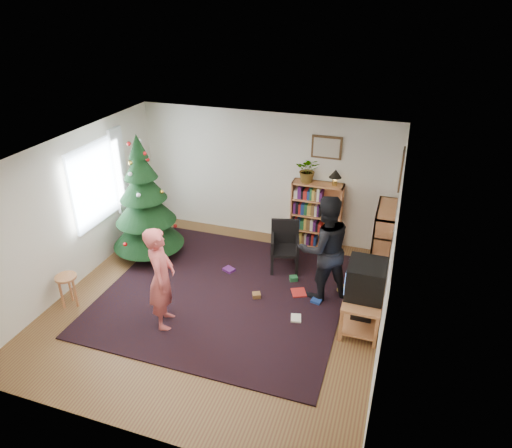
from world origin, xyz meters
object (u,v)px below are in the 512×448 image
(bookshelf_right, at_px, (382,242))
(table_lamp, at_px, (335,175))
(tv_stand, at_px, (363,306))
(person_standing, at_px, (161,278))
(armchair, at_px, (286,244))
(potted_plant, at_px, (308,170))
(bookshelf_back, at_px, (316,214))
(person_by_chair, at_px, (324,248))
(stool, at_px, (67,283))
(christmas_tree, at_px, (145,208))
(crt_tv, at_px, (366,279))
(picture_back, at_px, (327,147))
(picture_right, at_px, (402,169))

(bookshelf_right, distance_m, table_lamp, 1.46)
(tv_stand, distance_m, person_standing, 2.96)
(armchair, xyz_separation_m, potted_plant, (0.13, 0.94, 1.06))
(bookshelf_back, height_order, person_by_chair, person_by_chair)
(person_by_chair, bearing_deg, table_lamp, -117.39)
(tv_stand, bearing_deg, bookshelf_right, 85.17)
(armchair, relative_size, potted_plant, 1.88)
(stool, xyz_separation_m, person_standing, (1.65, 0.08, 0.39))
(christmas_tree, height_order, table_lamp, christmas_tree)
(bookshelf_right, relative_size, person_by_chair, 0.74)
(christmas_tree, xyz_separation_m, potted_plant, (2.65, 1.35, 0.56))
(bookshelf_back, height_order, bookshelf_right, same)
(armchair, xyz_separation_m, table_lamp, (0.63, 0.94, 1.03))
(person_standing, xyz_separation_m, table_lamp, (1.92, 3.02, 0.70))
(bookshelf_right, distance_m, crt_tv, 1.43)
(picture_back, bearing_deg, person_by_chair, -78.17)
(crt_tv, bearing_deg, armchair, 141.59)
(bookshelf_back, xyz_separation_m, tv_stand, (1.15, -2.11, -0.34))
(crt_tv, xyz_separation_m, person_standing, (-2.77, -0.91, 0.00))
(crt_tv, bearing_deg, potted_plant, 122.60)
(picture_right, relative_size, armchair, 0.67)
(stool, distance_m, person_standing, 1.69)
(picture_back, bearing_deg, stool, -136.02)
(bookshelf_back, height_order, table_lamp, table_lamp)
(christmas_tree, bearing_deg, picture_right, 10.11)
(picture_back, xyz_separation_m, christmas_tree, (-2.94, -1.48, -0.98))
(christmas_tree, bearing_deg, potted_plant, 26.97)
(table_lamp, bearing_deg, bookshelf_back, 180.00)
(christmas_tree, distance_m, tv_stand, 4.13)
(person_standing, bearing_deg, bookshelf_back, -47.81)
(person_by_chair, height_order, potted_plant, potted_plant)
(tv_stand, xyz_separation_m, table_lamp, (-0.85, 2.11, 1.18))
(bookshelf_right, relative_size, table_lamp, 4.26)
(picture_back, height_order, person_by_chair, picture_back)
(tv_stand, distance_m, table_lamp, 2.57)
(crt_tv, bearing_deg, table_lamp, 111.95)
(tv_stand, bearing_deg, person_standing, -161.93)
(armchair, bearing_deg, tv_stand, -53.72)
(crt_tv, relative_size, armchair, 0.65)
(tv_stand, height_order, armchair, armchair)
(bookshelf_back, distance_m, stool, 4.51)
(bookshelf_right, height_order, person_by_chair, person_by_chair)
(picture_back, xyz_separation_m, tv_stand, (1.07, -2.25, -1.62))
(tv_stand, distance_m, crt_tv, 0.47)
(bookshelf_back, distance_m, person_standing, 3.43)
(bookshelf_back, bearing_deg, potted_plant, 180.00)
(armchair, bearing_deg, bookshelf_right, -6.57)
(picture_back, distance_m, christmas_tree, 3.43)
(potted_plant, height_order, table_lamp, potted_plant)
(tv_stand, relative_size, person_by_chair, 0.55)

